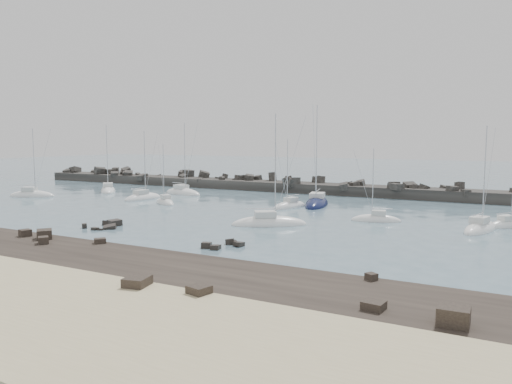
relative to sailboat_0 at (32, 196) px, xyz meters
The scene contains 16 objects.
ground 38.87m from the sailboat_0, 11.49° to the right, with size 400.00×400.00×0.00m, color slate.
rock_shelf 48.44m from the sailboat_0, 37.86° to the right, with size 140.00×12.34×1.74m.
rock_cluster_near 38.29m from the sailboat_0, 25.00° to the right, with size 4.31×4.37×1.25m.
rock_cluster_far 55.44m from the sailboat_0, 20.18° to the right, with size 3.48×3.89×1.11m.
breakwater 42.72m from the sailboat_0, 45.14° to the left, with size 115.00×7.65×5.16m.
sailboat_0 is the anchor object (origin of this frame).
sailboat_1 13.94m from the sailboat_0, 64.84° to the left, with size 8.18×8.32×14.14m.
sailboat_2 21.03m from the sailboat_0, 18.29° to the left, with size 3.30×8.12×12.60m.
sailboat_3 26.74m from the sailboat_0, 37.09° to the left, with size 9.42×4.71×14.28m.
sailboat_4 27.31m from the sailboat_0, ahead, with size 6.43×5.27×10.34m.
sailboat_5 47.38m from the sailboat_0, 11.07° to the left, with size 3.97×7.27×11.16m.
sailboat_6 51.09m from the sailboat_0, ahead, with size 9.18×7.26×14.36m.
sailboat_7 50.96m from the sailboat_0, 15.23° to the left, with size 5.58×11.02×16.61m.
sailboat_8 61.39m from the sailboat_0, ahead, with size 6.47×3.46×9.96m.
sailboat_9 73.38m from the sailboat_0, ahead, with size 4.25×8.38×12.80m.
sailboat_11 76.28m from the sailboat_0, ahead, with size 5.34×5.65×9.63m.
Camera 1 is at (39.36, -51.12, 10.40)m, focal length 35.00 mm.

